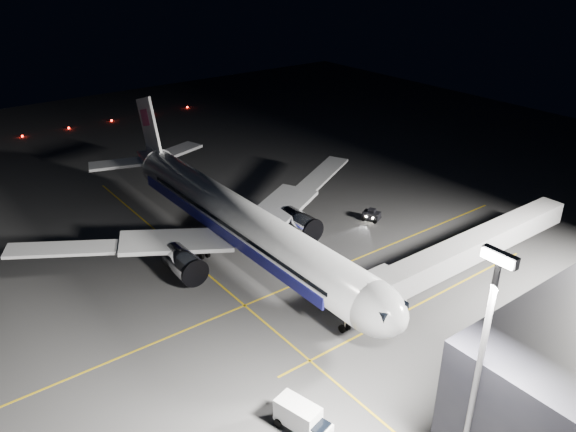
# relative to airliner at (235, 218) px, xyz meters

# --- Properties ---
(ground) EXTENTS (200.00, 200.00, 0.00)m
(ground) POSITION_rel_airliner_xyz_m (1.08, 0.00, -5.16)
(ground) COLOR #4C4C4F
(ground) RESTS_ON ground
(guide_line_main) EXTENTS (0.25, 80.00, 0.01)m
(guide_line_main) POSITION_rel_airliner_xyz_m (11.08, 0.00, -5.16)
(guide_line_main) COLOR gold
(guide_line_main) RESTS_ON ground
(guide_line_cross) EXTENTS (70.00, 0.25, 0.01)m
(guide_line_cross) POSITION_rel_airliner_xyz_m (1.08, -6.00, -5.16)
(guide_line_cross) COLOR gold
(guide_line_cross) RESTS_ON ground
(guide_line_side) EXTENTS (0.25, 40.00, 0.01)m
(guide_line_side) POSITION_rel_airliner_xyz_m (23.08, 10.00, -5.16)
(guide_line_side) COLOR gold
(guide_line_side) RESTS_ON ground
(airliner) EXTENTS (61.48, 54.22, 16.64)m
(airliner) POSITION_rel_airliner_xyz_m (0.00, 0.00, 0.00)
(airliner) COLOR silver
(airliner) RESTS_ON ground
(jet_bridge) EXTENTS (3.60, 34.40, 6.30)m
(jet_bridge) POSITION_rel_airliner_xyz_m (23.08, 18.06, -0.58)
(jet_bridge) COLOR #B2B2B7
(jet_bridge) RESTS_ON ground
(floodlight_mast_south) EXTENTS (2.40, 0.67, 20.70)m
(floodlight_mast_south) POSITION_rel_airliner_xyz_m (41.08, -6.01, 7.21)
(floodlight_mast_south) COLOR #59595E
(floodlight_mast_south) RESTS_ON ground
(taxiway_lights) EXTENTS (0.44, 60.44, 0.44)m
(taxiway_lights) POSITION_rel_airliner_xyz_m (-70.92, 0.00, -4.94)
(taxiway_lights) COLOR #FF140A
(taxiway_lights) RESTS_ON ground
(service_truck) EXTENTS (5.41, 3.24, 2.59)m
(service_truck) POSITION_rel_airliner_xyz_m (29.55, -12.13, -3.78)
(service_truck) COLOR white
(service_truck) RESTS_ON ground
(baggage_tug) EXTENTS (3.07, 2.82, 1.81)m
(baggage_tug) POSITION_rel_airliner_xyz_m (3.83, 21.60, -4.33)
(baggage_tug) COLOR black
(baggage_tug) RESTS_ON ground
(safety_cone_a) EXTENTS (0.36, 0.36, 0.54)m
(safety_cone_a) POSITION_rel_airliner_xyz_m (-2.89, 7.63, -4.89)
(safety_cone_a) COLOR #E14F09
(safety_cone_a) RESTS_ON ground
(safety_cone_b) EXTENTS (0.38, 0.38, 0.58)m
(safety_cone_b) POSITION_rel_airliner_xyz_m (-0.12, 4.00, -4.88)
(safety_cone_b) COLOR #E14F09
(safety_cone_b) RESTS_ON ground
(safety_cone_c) EXTENTS (0.43, 0.43, 0.64)m
(safety_cone_c) POSITION_rel_airliner_xyz_m (-6.92, 14.00, -4.84)
(safety_cone_c) COLOR #E14F09
(safety_cone_c) RESTS_ON ground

